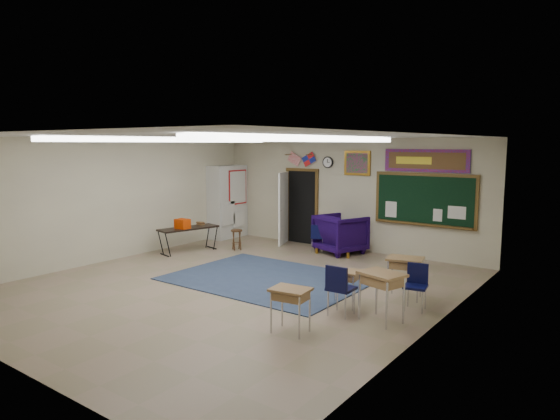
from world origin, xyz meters
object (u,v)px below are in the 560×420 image
Objects in this scene: wingback_armchair at (341,234)px; wooden_stool at (237,240)px; student_desk_front_right at (405,276)px; student_desk_front_left at (344,286)px; folding_table at (188,239)px.

wingback_armchair is 2.06× the size of wooden_stool.
student_desk_front_right is 1.41× the size of wooden_stool.
wingback_armchair reaches higher than student_desk_front_right.
student_desk_front_left is 5.25m from wooden_stool.
student_desk_front_left is at bearing -27.70° from wooden_stool.
wooden_stool is at bearing 143.69° from student_desk_front_left.
folding_table is at bearing -131.44° from wooden_stool.
wooden_stool is at bearing 153.47° from student_desk_front_right.
folding_table is (-5.50, 1.48, -0.00)m from student_desk_front_left.
folding_table is 3.08× the size of wooden_stool.
wingback_armchair is 1.46× the size of student_desk_front_right.
student_desk_front_left is 1.27m from student_desk_front_right.
student_desk_front_right is (2.88, -2.70, -0.08)m from wingback_armchair.
student_desk_front_left is 1.19× the size of wooden_stool.
student_desk_front_right is at bearing 9.74° from folding_table.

